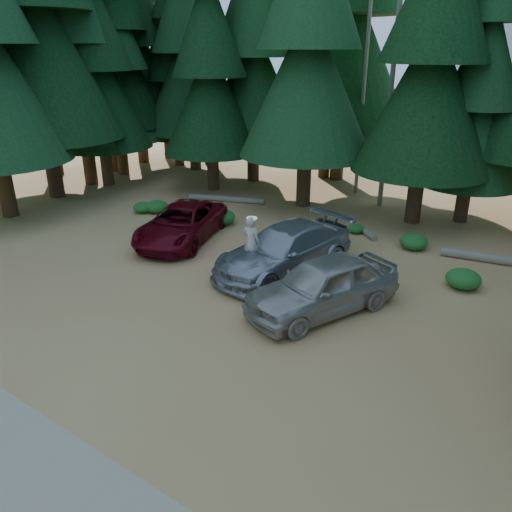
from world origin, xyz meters
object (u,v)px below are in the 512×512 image
object	(u,v)px
red_pickup	(181,223)
silver_minivan_right	(323,285)
silver_minivan_center	(284,250)
log_left	(226,199)
log_mid	(359,227)
frisbee_player	(251,242)

from	to	relation	value
red_pickup	silver_minivan_right	bearing A→B (deg)	-33.34
silver_minivan_center	red_pickup	bearing A→B (deg)	-170.41
red_pickup	silver_minivan_center	xyz separation A→B (m)	(5.15, -0.24, 0.09)
red_pickup	silver_minivan_right	distance (m)	7.92
silver_minivan_center	silver_minivan_right	size ratio (longest dim) A/B	1.14
red_pickup	silver_minivan_right	size ratio (longest dim) A/B	1.06
silver_minivan_center	log_left	size ratio (longest dim) A/B	1.41
log_left	log_mid	size ratio (longest dim) A/B	1.33
log_left	log_mid	bearing A→B (deg)	-20.17
silver_minivan_right	log_mid	xyz separation A→B (m)	(-2.07, 7.51, -0.73)
red_pickup	log_mid	distance (m)	7.83
frisbee_player	silver_minivan_right	bearing A→B (deg)	164.55
silver_minivan_right	log_left	bearing A→B (deg)	164.39
red_pickup	silver_minivan_center	size ratio (longest dim) A/B	0.93
red_pickup	frisbee_player	world-z (taller)	frisbee_player
silver_minivan_center	log_mid	world-z (taller)	silver_minivan_center
red_pickup	log_mid	size ratio (longest dim) A/B	1.74
red_pickup	frisbee_player	size ratio (longest dim) A/B	2.96
silver_minivan_center	silver_minivan_right	distance (m)	3.08
silver_minivan_right	log_left	size ratio (longest dim) A/B	1.24
silver_minivan_center	log_left	distance (m)	9.08
frisbee_player	log_mid	bearing A→B (deg)	-102.42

